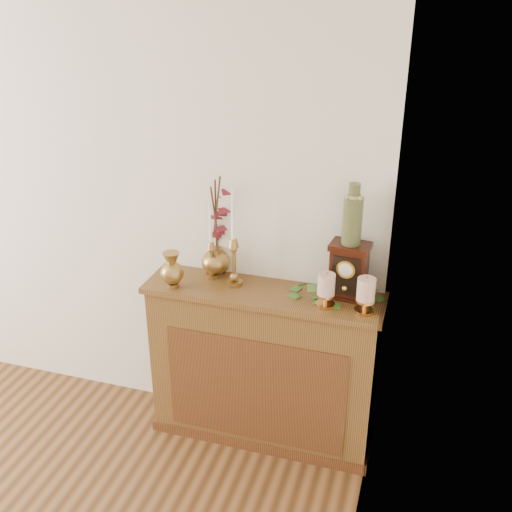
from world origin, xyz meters
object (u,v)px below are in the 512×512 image
(ginger_jar, at_px, (220,228))
(mantel_clock, at_px, (349,271))
(ceramic_vase, at_px, (353,217))
(candlestick_center, at_px, (234,254))
(bud_vase, at_px, (172,270))
(candlestick_left, at_px, (211,254))

(ginger_jar, distance_m, mantel_clock, 0.71)
(mantel_clock, bearing_deg, ceramic_vase, 90.00)
(candlestick_center, height_order, ginger_jar, ginger_jar)
(bud_vase, distance_m, ceramic_vase, 0.95)
(ginger_jar, relative_size, ceramic_vase, 1.86)
(candlestick_left, distance_m, ceramic_vase, 0.78)
(ginger_jar, xyz_separation_m, mantel_clock, (0.70, -0.08, -0.11))
(bud_vase, relative_size, ginger_jar, 0.34)
(candlestick_center, bearing_deg, bud_vase, -158.12)
(candlestick_center, distance_m, bud_vase, 0.33)
(candlestick_center, xyz_separation_m, ceramic_vase, (0.58, 0.05, 0.25))
(candlestick_center, relative_size, bud_vase, 2.74)
(bud_vase, bearing_deg, mantel_clock, 10.51)
(candlestick_center, bearing_deg, mantel_clock, 4.38)
(candlestick_left, height_order, bud_vase, candlestick_left)
(bud_vase, bearing_deg, candlestick_left, 46.47)
(mantel_clock, bearing_deg, candlestick_center, -169.64)
(ginger_jar, relative_size, mantel_clock, 1.96)
(candlestick_left, height_order, candlestick_center, candlestick_center)
(mantel_clock, height_order, ceramic_vase, ceramic_vase)
(candlestick_center, xyz_separation_m, mantel_clock, (0.58, 0.04, -0.03))
(candlestick_left, distance_m, candlestick_center, 0.15)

